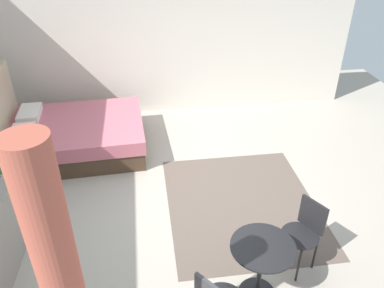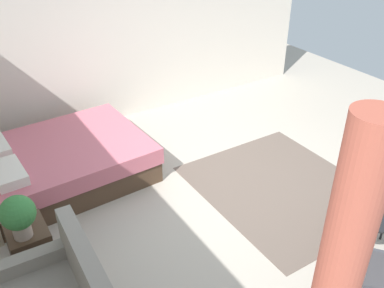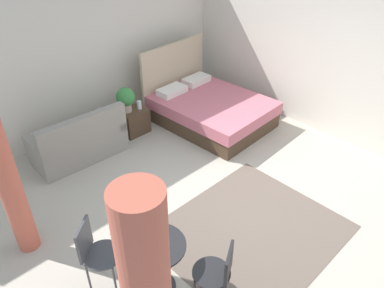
% 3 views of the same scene
% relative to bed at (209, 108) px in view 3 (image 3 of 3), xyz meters
% --- Properties ---
extents(ground_plane, '(8.41, 9.55, 0.02)m').
position_rel_bed_xyz_m(ground_plane, '(-1.39, -1.81, -0.30)').
color(ground_plane, '#B2A899').
extents(wall_back, '(8.41, 0.12, 2.81)m').
position_rel_bed_xyz_m(wall_back, '(-1.39, 1.46, 1.11)').
color(wall_back, silver).
rests_on(wall_back, ground).
extents(wall_right, '(0.12, 6.55, 2.81)m').
position_rel_bed_xyz_m(wall_right, '(1.31, -1.81, 1.11)').
color(wall_right, silver).
rests_on(wall_right, ground).
extents(area_rug, '(2.27, 1.95, 0.01)m').
position_rel_bed_xyz_m(area_rug, '(-1.67, -2.38, -0.29)').
color(area_rug, '#66564C').
rests_on(area_rug, ground).
extents(bed, '(1.71, 2.18, 1.34)m').
position_rel_bed_xyz_m(bed, '(0.00, 0.00, 0.00)').
color(bed, '#473323').
rests_on(bed, ground).
extents(couch, '(1.50, 0.82, 0.87)m').
position_rel_bed_xyz_m(couch, '(-2.39, 0.65, -0.01)').
color(couch, gray).
rests_on(couch, ground).
extents(nightstand, '(0.48, 0.38, 0.46)m').
position_rel_bed_xyz_m(nightstand, '(-1.27, 0.67, -0.06)').
color(nightstand, '#473323').
rests_on(nightstand, ground).
extents(potted_plant, '(0.33, 0.33, 0.45)m').
position_rel_bed_xyz_m(potted_plant, '(-1.37, 0.71, 0.43)').
color(potted_plant, tan).
rests_on(potted_plant, nightstand).
extents(vase, '(0.08, 0.08, 0.15)m').
position_rel_bed_xyz_m(vase, '(-1.15, 0.63, 0.24)').
color(vase, silver).
rests_on(vase, nightstand).
extents(balcony_table, '(0.63, 0.63, 0.69)m').
position_rel_bed_xyz_m(balcony_table, '(-3.06, -2.19, 0.19)').
color(balcony_table, black).
rests_on(balcony_table, ground).
extents(cafe_chair_near_window, '(0.58, 0.58, 0.87)m').
position_rel_bed_xyz_m(cafe_chair_near_window, '(-3.49, -1.67, 0.24)').
color(cafe_chair_near_window, '#3F3F44').
rests_on(cafe_chair_near_window, ground).
extents(cafe_chair_near_couch, '(0.54, 0.54, 0.84)m').
position_rel_bed_xyz_m(cafe_chair_near_couch, '(-2.73, -2.77, 0.22)').
color(cafe_chair_near_couch, black).
rests_on(cafe_chair_near_couch, ground).
extents(curtain_right, '(0.26, 0.26, 2.49)m').
position_rel_bed_xyz_m(curtain_right, '(-3.85, -0.60, 0.95)').
color(curtain_right, '#C15B47').
rests_on(curtain_right, ground).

